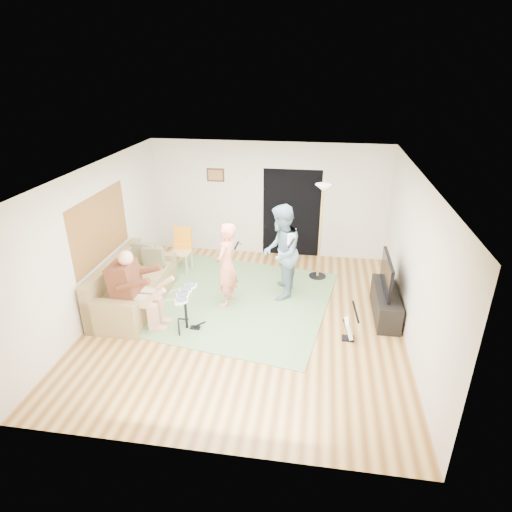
{
  "coord_description": "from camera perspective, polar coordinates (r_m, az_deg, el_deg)",
  "views": [
    {
      "loc": [
        1.17,
        -6.59,
        4.29
      ],
      "look_at": [
        0.12,
        0.3,
        1.13
      ],
      "focal_mm": 30.0,
      "sensor_mm": 36.0,
      "label": 1
    }
  ],
  "objects": [
    {
      "name": "microphone",
      "position": [
        7.83,
        -2.62,
        1.4
      ],
      "size": [
        0.06,
        0.06,
        0.24
      ],
      "primitive_type": null,
      "color": "black",
      "rests_on": "singer"
    },
    {
      "name": "tv_cabinet",
      "position": [
        8.27,
        16.88,
        -6.03
      ],
      "size": [
        0.4,
        1.4,
        0.5
      ],
      "primitive_type": "cube",
      "color": "black",
      "rests_on": "floor"
    },
    {
      "name": "guitarist",
      "position": [
        8.26,
        3.33,
        0.47
      ],
      "size": [
        0.72,
        0.92,
        1.89
      ],
      "primitive_type": "imported",
      "rotation": [
        0.0,
        0.0,
        -1.57
      ],
      "color": "#6C8C9F",
      "rests_on": "floor"
    },
    {
      "name": "floor",
      "position": [
        7.95,
        -1.16,
        -8.27
      ],
      "size": [
        6.0,
        6.0,
        0.0
      ],
      "primitive_type": "plane",
      "color": "brown",
      "rests_on": "ground"
    },
    {
      "name": "singer",
      "position": [
        8.04,
        -3.97,
        -1.19
      ],
      "size": [
        0.51,
        0.67,
        1.65
      ],
      "primitive_type": "imported",
      "rotation": [
        0.0,
        0.0,
        -1.77
      ],
      "color": "#F6846B",
      "rests_on": "floor"
    },
    {
      "name": "television",
      "position": [
        7.98,
        17.05,
        -2.29
      ],
      "size": [
        0.06,
        1.12,
        0.61
      ],
      "primitive_type": "cube",
      "color": "black",
      "rests_on": "tv_cabinet"
    },
    {
      "name": "picture_frame",
      "position": [
        10.16,
        -5.42,
        10.7
      ],
      "size": [
        0.42,
        0.03,
        0.32
      ],
      "primitive_type": "cube",
      "color": "#3F2314",
      "rests_on": "walls"
    },
    {
      "name": "window_blinds",
      "position": [
        8.3,
        -20.06,
        3.6
      ],
      "size": [
        0.0,
        2.05,
        2.05
      ],
      "primitive_type": "plane",
      "rotation": [
        1.57,
        0.0,
        1.57
      ],
      "color": "#93602D",
      "rests_on": "walls"
    },
    {
      "name": "dining_chair",
      "position": [
        9.71,
        -9.87,
        0.07
      ],
      "size": [
        0.43,
        0.45,
        0.98
      ],
      "rotation": [
        0.0,
        0.0,
        -0.03
      ],
      "color": "#D3B789",
      "rests_on": "floor"
    },
    {
      "name": "drum_kit",
      "position": [
        7.59,
        -9.33,
        -7.41
      ],
      "size": [
        0.41,
        0.73,
        0.76
      ],
      "color": "black",
      "rests_on": "floor"
    },
    {
      "name": "area_rug",
      "position": [
        8.52,
        -3.0,
        -5.8
      ],
      "size": [
        4.12,
        3.99,
        0.02
      ],
      "primitive_type": "cube",
      "rotation": [
        0.0,
        0.0,
        -0.16
      ],
      "color": "#5B824F",
      "rests_on": "floor"
    },
    {
      "name": "drummer",
      "position": [
        7.77,
        -15.54,
        -5.31
      ],
      "size": [
        0.93,
        0.52,
        1.43
      ],
      "color": "#5A2C19",
      "rests_on": "sofa"
    },
    {
      "name": "ceiling",
      "position": [
        6.88,
        -1.35,
        11.03
      ],
      "size": [
        6.0,
        6.0,
        0.0
      ],
      "primitive_type": "plane",
      "rotation": [
        3.14,
        0.0,
        0.0
      ],
      "color": "white",
      "rests_on": "walls"
    },
    {
      "name": "guitar_held",
      "position": [
        8.12,
        4.79,
        2.58
      ],
      "size": [
        0.21,
        0.61,
        0.26
      ],
      "primitive_type": null,
      "rotation": [
        0.0,
        0.0,
        -0.15
      ],
      "color": "white",
      "rests_on": "guitarist"
    },
    {
      "name": "walls",
      "position": [
        7.31,
        -1.25,
        0.68
      ],
      "size": [
        5.5,
        6.0,
        2.7
      ],
      "primitive_type": null,
      "color": "beige",
      "rests_on": "floor"
    },
    {
      "name": "doorway",
      "position": [
        10.13,
        4.76,
        5.67
      ],
      "size": [
        2.1,
        0.0,
        2.1
      ],
      "primitive_type": "plane",
      "rotation": [
        1.57,
        0.0,
        0.0
      ],
      "color": "black",
      "rests_on": "walls"
    },
    {
      "name": "torchiere_lamp",
      "position": [
        8.93,
        8.71,
        5.37
      ],
      "size": [
        0.37,
        0.37,
        2.07
      ],
      "color": "black",
      "rests_on": "floor"
    },
    {
      "name": "sofa",
      "position": [
        8.57,
        -16.37,
        -4.38
      ],
      "size": [
        0.93,
        2.26,
        0.92
      ],
      "color": "olive",
      "rests_on": "floor"
    },
    {
      "name": "guitar_spare",
      "position": [
        7.45,
        12.33,
        -9.41
      ],
      "size": [
        0.27,
        0.24,
        0.75
      ],
      "color": "black",
      "rests_on": "floor"
    }
  ]
}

